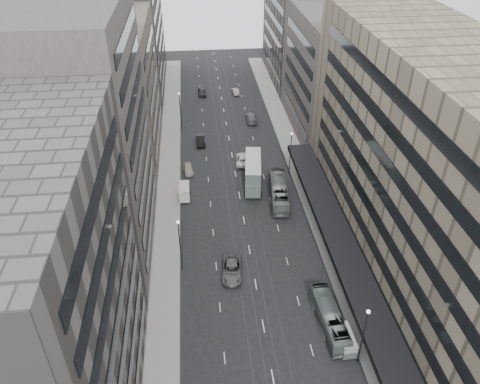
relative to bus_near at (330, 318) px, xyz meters
name	(u,v)px	position (x,y,z in m)	size (l,w,h in m)	color
ground	(265,333)	(-7.78, -0.20, -1.37)	(220.00, 220.00, 0.00)	black
sidewalk_right	(298,166)	(4.22, 37.30, -1.29)	(4.00, 125.00, 0.15)	gray
sidewalk_left	(169,173)	(-19.78, 37.30, -1.29)	(4.00, 125.00, 0.15)	gray
department_store	(437,180)	(13.67, 7.80, 13.58)	(19.20, 60.00, 30.00)	gray
building_right_mid	(334,75)	(13.72, 51.80, 10.63)	(15.00, 28.00, 24.00)	#46413D
building_right_far	(303,25)	(13.72, 81.80, 12.63)	(15.00, 32.00, 28.00)	#5D5854
building_left_a	(27,313)	(-29.28, -8.20, 13.63)	(15.00, 28.00, 30.00)	#5D5854
building_left_b	(80,140)	(-29.28, 18.80, 15.63)	(15.00, 26.00, 34.00)	#46413D
building_left_c	(111,92)	(-29.28, 45.80, 11.13)	(15.00, 28.00, 25.00)	#675D50
building_left_d	(127,33)	(-29.28, 78.80, 12.63)	(15.00, 38.00, 28.00)	#5D5854
lamp_right_near	(364,331)	(1.92, -5.20, 3.84)	(0.44, 0.44, 8.32)	#262628
lamp_right_far	(291,148)	(1.92, 34.80, 3.84)	(0.44, 0.44, 8.32)	#262628
lamp_left_near	(179,240)	(-17.48, 11.80, 3.84)	(0.44, 0.44, 8.32)	#262628
lamp_left_far	(180,107)	(-17.48, 54.80, 3.84)	(0.44, 0.44, 8.32)	#262628
bus_near	(330,318)	(0.00, 0.00, 0.00)	(2.30, 9.83, 2.74)	slate
bus_far	(279,192)	(-1.40, 26.88, 0.19)	(2.62, 11.18, 3.11)	gray
double_decker	(253,172)	(-5.15, 31.56, 1.39)	(3.84, 9.59, 5.10)	slate
vw_microbus	(345,340)	(1.02, -3.10, -0.20)	(1.92, 3.96, 2.10)	#53595A
panel_van	(184,191)	(-16.98, 28.95, -0.06)	(1.88, 3.79, 2.38)	silver
sedan_2	(232,270)	(-10.74, 10.06, -0.56)	(2.67, 5.80, 1.61)	#58585A
sedan_4	(188,169)	(-16.28, 37.11, -0.66)	(1.68, 4.16, 1.42)	#B3A494
sedan_5	(201,140)	(-13.65, 47.90, -0.58)	(1.67, 4.78, 1.58)	black
sedan_6	(243,159)	(-5.99, 39.56, -0.60)	(2.54, 5.50, 1.53)	white
sedan_7	(251,118)	(-2.18, 57.43, -0.55)	(2.31, 5.67, 1.65)	slate
sedan_8	(202,92)	(-12.40, 73.52, -0.56)	(1.91, 4.75, 1.62)	#252628
sedan_9	(236,91)	(-4.11, 73.40, -0.70)	(1.41, 4.05, 1.33)	#A99D8C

